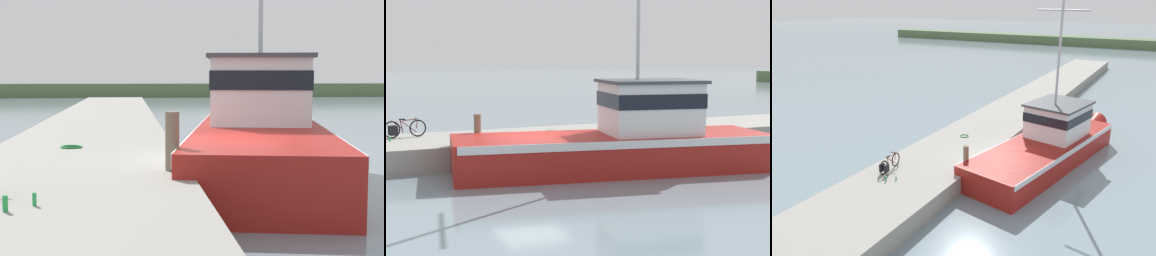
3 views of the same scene
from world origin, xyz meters
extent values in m
plane|color=gray|center=(0.00, 0.00, 0.00)|extent=(320.00, 320.00, 0.00)
cube|color=gray|center=(-3.47, 0.00, 0.47)|extent=(4.77, 80.00, 0.94)
cube|color=#567047|center=(30.00, 67.99, 0.92)|extent=(180.00, 5.00, 1.85)
cube|color=maroon|center=(1.34, 2.75, 0.70)|extent=(5.73, 12.27, 1.40)
cone|color=maroon|center=(2.72, 9.58, 0.70)|extent=(1.73, 2.35, 1.33)
cube|color=silver|center=(1.34, 2.75, 1.26)|extent=(5.75, 12.06, 0.28)
cube|color=silver|center=(1.63, 4.19, 2.36)|extent=(3.37, 3.80, 1.92)
cube|color=black|center=(1.63, 4.19, 2.70)|extent=(3.44, 3.87, 0.54)
cube|color=#3D4247|center=(1.63, 4.19, 3.38)|extent=(3.64, 4.10, 0.12)
cylinder|color=#756651|center=(-1.43, -1.65, 1.53)|extent=(0.28, 0.28, 1.17)
torus|color=#197A2D|center=(-3.79, 2.38, 0.97)|extent=(0.56, 0.56, 0.05)
cylinder|color=green|center=(-3.99, -4.95, 1.05)|extent=(0.08, 0.08, 0.23)
cylinder|color=green|center=(-3.65, -4.61, 1.04)|extent=(0.06, 0.06, 0.19)
camera|label=1|loc=(-2.29, -13.17, 2.81)|focal=55.00mm
camera|label=2|loc=(20.50, -7.80, 4.30)|focal=55.00mm
camera|label=3|loc=(7.19, -17.22, 9.11)|focal=35.00mm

